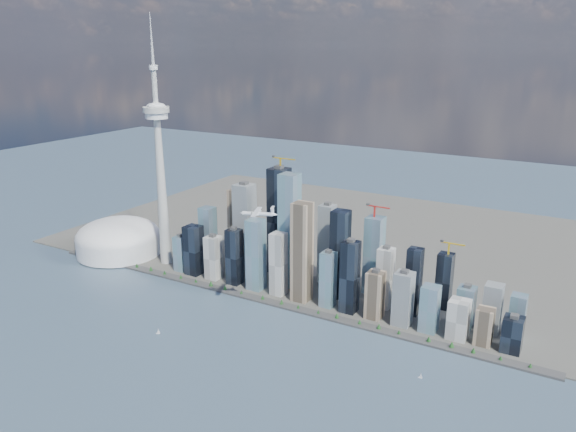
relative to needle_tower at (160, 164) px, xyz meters
The scene contains 10 objects.
ground 491.65m from the needle_tower, 45.94° to the right, with size 4000.00×4000.00×0.00m, color #364A5E.
seawall 385.07m from the needle_tower, 11.31° to the right, with size 1100.00×22.00×4.00m, color #383838.
land 544.99m from the needle_tower, 52.43° to the left, with size 1400.00×900.00×3.00m, color #4C4C47.
shoreline_trees 380.99m from the needle_tower, 11.31° to the right, with size 960.53×7.20×8.80m.
skyscraper_cluster 392.44m from the needle_tower, ahead, with size 736.00×142.00×260.89m.
needle_tower is the anchor object (origin of this frame).
dome_stadium 241.40m from the needle_tower, behind, with size 200.00×200.00×86.00m.
airplane 406.82m from the needle_tower, 24.90° to the right, with size 61.15×54.76×15.43m.
sailboat_west 411.12m from the needle_tower, 50.88° to the right, with size 7.77×4.21×10.90m.
sailboat_east 717.25m from the needle_tower, 14.34° to the right, with size 6.82×2.00×9.48m.
Camera 1 is at (553.13, -608.12, 487.42)m, focal length 35.00 mm.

